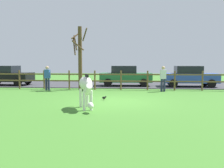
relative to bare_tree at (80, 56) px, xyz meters
name	(u,v)px	position (x,y,z in m)	size (l,w,h in m)	color
ground_plane	(118,101)	(2.95, -4.84, -2.31)	(60.00, 60.00, 0.00)	#3D7528
parking_asphalt	(125,84)	(2.95, 4.46, -2.29)	(28.00, 7.40, 0.05)	#38383D
paddock_fence	(121,79)	(2.82, 0.16, -1.57)	(21.84, 0.11, 1.32)	brown
bare_tree	(80,56)	(0.00, 0.00, 0.00)	(1.16, 1.16, 4.30)	#513A23
zebra	(86,86)	(1.79, -6.92, -1.39)	(0.99, 1.84, 1.41)	white
crow_on_grass	(104,98)	(2.24, -4.56, -2.19)	(0.21, 0.10, 0.20)	black
parked_car_black	(7,75)	(-6.59, 2.41, -1.47)	(4.06, 2.00, 1.56)	black
parked_car_green	(125,76)	(3.03, 2.64, -1.47)	(4.05, 1.99, 1.56)	#236B38
parked_car_blue	(190,76)	(7.91, 2.44, -1.47)	(4.01, 1.89, 1.56)	#2D4CAD
visitor_left_of_tree	(47,77)	(-2.07, -0.67, -1.41)	(0.39, 0.27, 1.64)	#232847
visitor_right_of_tree	(163,78)	(5.58, -0.63, -1.41)	(0.38, 0.25, 1.64)	#232847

